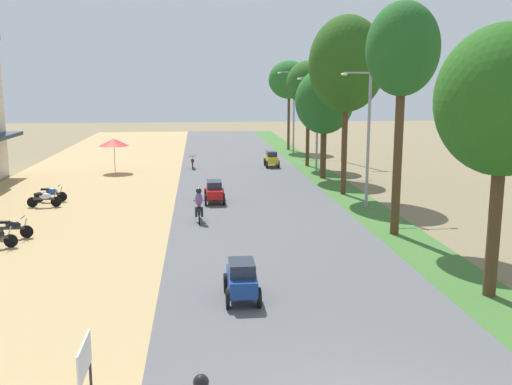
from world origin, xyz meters
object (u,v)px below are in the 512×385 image
at_px(streetlamp_near, 369,129).
at_px(motorbike_ahead_third, 193,162).
at_px(parked_motorbike_third, 12,227).
at_px(utility_pole_near, 344,104).
at_px(parked_motorbike_fourth, 45,198).
at_px(streetlamp_far, 294,106).
at_px(car_sedan_red, 214,190).
at_px(median_tree_third, 347,64).
at_px(parked_motorbike_fifth, 51,193).
at_px(motorbike_ahead_second, 199,206).
at_px(median_tree_second, 403,52).
at_px(median_tree_sixth, 289,80).
at_px(street_signboard, 85,363).
at_px(median_tree_nearest, 504,101).
at_px(streetlamp_mid, 317,116).
at_px(median_tree_fifth, 309,84).
at_px(car_hatchback_yellow, 272,158).
at_px(car_hatchback_blue, 242,278).
at_px(vendor_umbrella, 114,142).
at_px(median_tree_fourth, 324,102).

bearing_deg(streetlamp_near, motorbike_ahead_third, 121.87).
xyz_separation_m(parked_motorbike_third, utility_pole_near, (20.32, 23.11, 4.30)).
distance_m(parked_motorbike_fourth, streetlamp_far, 28.37).
bearing_deg(streetlamp_far, car_sedan_red, -110.34).
height_order(median_tree_third, streetlamp_near, median_tree_third).
bearing_deg(parked_motorbike_fifth, car_sedan_red, -6.89).
xyz_separation_m(parked_motorbike_fifth, motorbike_ahead_second, (8.28, -5.64, 0.30)).
bearing_deg(parked_motorbike_third, parked_motorbike_fifth, 91.93).
height_order(median_tree_second, median_tree_sixth, median_tree_second).
distance_m(street_signboard, streetlamp_near, 21.97).
height_order(parked_motorbike_fifth, streetlamp_far, streetlamp_far).
relative_size(median_tree_second, streetlamp_near, 1.37).
bearing_deg(median_tree_nearest, streetlamp_mid, 90.23).
bearing_deg(median_tree_nearest, median_tree_fifth, 90.63).
relative_size(car_hatchback_yellow, motorbike_ahead_second, 1.11).
bearing_deg(utility_pole_near, car_hatchback_blue, -109.48).
distance_m(parked_motorbike_fifth, utility_pole_near, 25.99).
xyz_separation_m(parked_motorbike_third, parked_motorbike_fourth, (-0.25, 6.40, 0.00)).
xyz_separation_m(vendor_umbrella, utility_pole_near, (18.53, 4.49, 2.54)).
relative_size(parked_motorbike_fourth, parked_motorbike_fifth, 1.00).
bearing_deg(streetlamp_mid, parked_motorbike_fifth, -149.81).
xyz_separation_m(parked_motorbike_fourth, car_hatchback_yellow, (14.06, 13.63, 0.19)).
bearing_deg(utility_pole_near, vendor_umbrella, -166.39).
distance_m(car_hatchback_blue, car_sedan_red, 14.84).
distance_m(median_tree_nearest, streetlamp_mid, 26.43).
bearing_deg(streetlamp_far, car_hatchback_yellow, -110.36).
xyz_separation_m(median_tree_nearest, motorbike_ahead_third, (-9.52, 28.29, -5.54)).
relative_size(parked_motorbike_third, car_hatchback_yellow, 0.90).
xyz_separation_m(street_signboard, vendor_umbrella, (-3.88, 32.53, 1.20)).
height_order(car_sedan_red, car_hatchback_yellow, car_hatchback_yellow).
bearing_deg(streetlamp_far, parked_motorbike_third, -120.71).
bearing_deg(median_tree_sixth, median_tree_second, -90.67).
bearing_deg(car_hatchback_blue, median_tree_fifth, 75.31).
relative_size(median_tree_second, motorbike_ahead_second, 5.53).
relative_size(median_tree_nearest, median_tree_second, 0.84).
height_order(parked_motorbike_third, median_tree_fifth, median_tree_fifth).
bearing_deg(car_sedan_red, motorbike_ahead_second, -100.79).
bearing_deg(street_signboard, car_hatchback_blue, 58.09).
xyz_separation_m(parked_motorbike_fifth, car_hatchback_yellow, (14.07, 12.20, 0.19)).
xyz_separation_m(parked_motorbike_third, motorbike_ahead_second, (8.01, 2.19, 0.30)).
bearing_deg(median_tree_third, median_tree_nearest, -88.61).
bearing_deg(median_tree_nearest, motorbike_ahead_second, 130.34).
xyz_separation_m(parked_motorbike_third, median_tree_fifth, (16.77, 20.46, 6.03)).
xyz_separation_m(parked_motorbike_fifth, median_tree_sixth, (17.27, 23.92, 6.38)).
xyz_separation_m(parked_motorbike_fourth, streetlamp_mid, (17.24, 11.46, 3.64)).
bearing_deg(vendor_umbrella, median_tree_sixth, 40.78).
relative_size(parked_motorbike_third, parked_motorbike_fourth, 1.00).
bearing_deg(median_tree_third, vendor_umbrella, 145.61).
height_order(parked_motorbike_fifth, median_tree_third, median_tree_third).
xyz_separation_m(median_tree_nearest, median_tree_fourth, (-0.35, 22.93, -0.73)).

